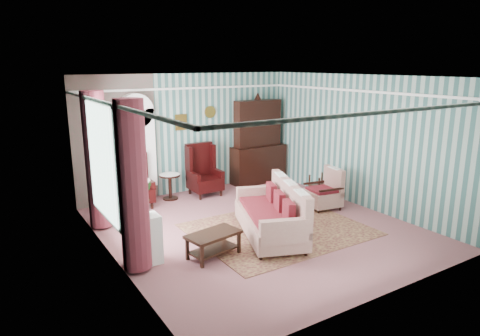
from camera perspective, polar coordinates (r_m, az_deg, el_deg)
floor at (r=8.45m, az=2.25°, el=-7.97°), size 6.00×6.00×0.00m
room_shell at (r=7.75m, az=-2.14°, el=5.44°), size 5.53×6.02×2.91m
bookcase at (r=10.01m, az=-13.45°, el=1.82°), size 0.80×0.28×2.24m
dresser_hutch at (r=11.33m, az=2.48°, el=3.87°), size 1.50×0.56×2.36m
wingback_left at (r=9.69m, az=-13.93°, el=-1.61°), size 0.76×0.80×1.25m
wingback_right at (r=10.34m, az=-4.71°, el=-0.28°), size 0.76×0.80×1.25m
seated_woman at (r=9.69m, az=-13.92°, el=-1.81°), size 0.44×0.40×1.18m
round_side_table at (r=10.21m, az=-9.30°, el=-2.49°), size 0.50×0.50×0.60m
nest_table at (r=10.50m, az=10.66°, el=-2.26°), size 0.45×0.38×0.54m
plant_stand at (r=7.04m, az=-12.84°, el=-9.38°), size 0.55×0.35×0.80m
rug at (r=8.38m, az=5.13°, el=-8.15°), size 3.20×2.60×0.01m
sofa at (r=7.89m, az=3.97°, el=-5.94°), size 1.78×2.33×0.94m
floral_armchair at (r=9.56m, az=11.05°, el=-2.19°), size 0.84×0.85×1.08m
coffee_table at (r=7.20m, az=-3.56°, el=-10.17°), size 0.97×0.64×0.42m
potted_plant_a at (r=6.74m, az=-13.54°, el=-5.16°), size 0.35×0.30×0.37m
potted_plant_b at (r=6.95m, az=-12.74°, el=-3.85°), size 0.31×0.26×0.53m
potted_plant_c at (r=6.89m, az=-13.55°, el=-4.45°), size 0.28×0.28×0.44m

